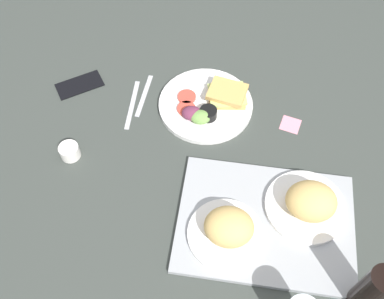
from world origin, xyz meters
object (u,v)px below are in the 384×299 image
Objects in this scene: bread_plate_far at (228,229)px; plate_with_salad at (209,104)px; sticky_note at (290,125)px; fork at (144,95)px; soda_bottle at (372,291)px; serving_tray at (265,223)px; bread_plate_near at (309,203)px; cell_phone at (79,84)px; knife at (132,104)px; espresso_cup at (70,151)px.

bread_plate_far reaches higher than plate_with_salad.
bread_plate_far is 3.43× the size of sticky_note.
bread_plate_far is at bearing 38.30° from fork.
soda_bottle is at bearing 107.08° from sticky_note.
soda_bottle reaches higher than bread_plate_far.
plate_with_salad reaches higher than serving_tray.
bread_plate_far reaches higher than serving_tray.
bread_plate_near is 1.10× the size of bread_plate_far.
bread_plate_far is 1.34× the size of cell_phone.
serving_tray is 54.48cm from knife.
cell_phone is (59.83, -41.02, -0.40)cm from serving_tray.
serving_tray is at bearing 23.28° from bread_plate_near.
espresso_cup reaches higher than sticky_note.
fork is at bearing -6.66° from plate_with_salad.
serving_tray is 11.89cm from bread_plate_far.
serving_tray is 8.04× the size of espresso_cup.
cell_phone is (18.16, -5.94, 0.15)cm from knife.
bread_plate_near is at bearing 119.39° from cell_phone.
sticky_note is (-24.76, 3.62, -1.64)cm from plate_with_salad.
bread_plate_near reaches higher than espresso_cup.
bread_plate_near is 1.15× the size of soda_bottle.
serving_tray is 2.65× the size of fork.
soda_bottle is at bearing 142.02° from serving_tray.
plate_with_salad is 23.76cm from knife.
fork is at bearing -42.82° from soda_bottle.
espresso_cup is (55.48, -14.87, 1.20)cm from serving_tray.
soda_bottle is 84.44cm from espresso_cup.
soda_bottle reaches higher than cell_phone.
soda_bottle is at bearing 50.12° from knife.
knife is at bearing 128.86° from cell_phone.
bread_plate_near is at bearing -154.68° from bread_plate_far.
bread_plate_far is 41.81cm from sticky_note.
sticky_note is at bearing -72.92° from soda_bottle.
knife is at bearing -39.37° from soda_bottle.
plate_with_salad is 42.06cm from cell_phone.
espresso_cup is (65.72, -10.46, -3.67)cm from bread_plate_near.
bread_plate_far is at bearing 156.54° from espresso_cup.
fork is 3.04× the size of sticky_note.
knife is (32.01, -40.09, -5.32)cm from bread_plate_far.
plate_with_salad is 43.35cm from espresso_cup.
knife is at bearing -124.33° from espresso_cup.
serving_tray reaches higher than sticky_note.
cell_phone reaches higher than fork.
cell_phone is (50.17, -46.03, -5.17)cm from bread_plate_far.
soda_bottle is (-31.90, 12.35, 3.59)cm from bread_plate_far.
bread_plate_near is 1.24× the size of fork.
plate_with_salad reaches higher than espresso_cup.
sticky_note is at bearing -163.71° from espresso_cup.
soda_bottle is 1.27× the size of cell_phone.
fork is at bearing -56.66° from bread_plate_far.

